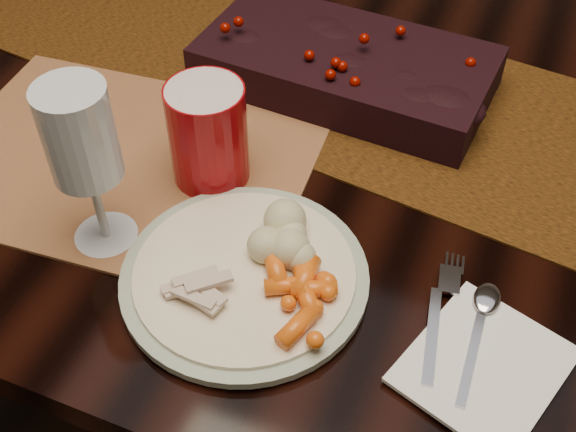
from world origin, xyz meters
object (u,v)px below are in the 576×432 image
at_px(dinner_plate, 245,275).
at_px(baby_carrots, 271,292).
at_px(centerpiece, 346,61).
at_px(napkin, 484,366).
at_px(red_cup, 208,134).
at_px(wine_glass, 89,170).
at_px(placemat_main, 124,161).
at_px(turkey_shreds, 196,291).
at_px(mashed_potatoes, 289,230).
at_px(dining_table, 359,296).

height_order(dinner_plate, baby_carrots, baby_carrots).
distance_m(centerpiece, napkin, 0.46).
bearing_deg(dinner_plate, red_cup, 127.86).
bearing_deg(wine_glass, red_cup, 63.57).
height_order(placemat_main, turkey_shreds, turkey_shreds).
relative_size(mashed_potatoes, wine_glass, 0.41).
distance_m(centerpiece, baby_carrots, 0.39).
height_order(centerpiece, turkey_shreds, centerpiece).
height_order(dinner_plate, turkey_shreds, turkey_shreds).
xyz_separation_m(dinner_plate, napkin, (0.25, -0.01, -0.00)).
xyz_separation_m(napkin, red_cup, (-0.36, 0.14, 0.06)).
bearing_deg(baby_carrots, placemat_main, 151.61).
height_order(centerpiece, placemat_main, centerpiece).
xyz_separation_m(baby_carrots, red_cup, (-0.14, 0.16, 0.04)).
bearing_deg(placemat_main, turkey_shreds, -45.61).
xyz_separation_m(dinner_plate, baby_carrots, (0.04, -0.02, 0.02)).
xyz_separation_m(dining_table, napkin, (0.20, -0.32, 0.38)).
bearing_deg(centerpiece, placemat_main, -128.64).
bearing_deg(dinner_plate, napkin, -2.54).
bearing_deg(placemat_main, dinner_plate, -32.34).
relative_size(dining_table, napkin, 11.97).
bearing_deg(napkin, dining_table, 140.68).
xyz_separation_m(placemat_main, dinner_plate, (0.21, -0.11, 0.01)).
bearing_deg(napkin, mashed_potatoes, -176.75).
relative_size(dinner_plate, turkey_shreds, 3.65).
relative_size(baby_carrots, turkey_shreds, 1.66).
distance_m(turkey_shreds, napkin, 0.29).
height_order(placemat_main, dinner_plate, dinner_plate).
relative_size(dining_table, centerpiece, 4.70).
relative_size(dining_table, placemat_main, 4.02).
height_order(placemat_main, napkin, napkin).
bearing_deg(mashed_potatoes, turkey_shreds, -121.63).
bearing_deg(napkin, placemat_main, -176.52).
distance_m(red_cup, wine_glass, 0.15).
relative_size(dining_table, turkey_shreds, 25.39).
relative_size(centerpiece, dinner_plate, 1.48).
xyz_separation_m(dining_table, red_cup, (-0.15, -0.18, 0.44)).
bearing_deg(mashed_potatoes, dining_table, 85.01).
xyz_separation_m(red_cup, wine_glass, (-0.07, -0.13, 0.03)).
height_order(turkey_shreds, napkin, turkey_shreds).
relative_size(centerpiece, baby_carrots, 3.27).
height_order(mashed_potatoes, napkin, mashed_potatoes).
bearing_deg(napkin, turkey_shreds, -154.20).
bearing_deg(mashed_potatoes, dinner_plate, -120.11).
relative_size(placemat_main, dinner_plate, 1.73).
bearing_deg(mashed_potatoes, napkin, -15.32).
height_order(turkey_shreds, wine_glass, wine_glass).
relative_size(mashed_potatoes, napkin, 0.55).
height_order(dining_table, napkin, napkin).
distance_m(mashed_potatoes, napkin, 0.23).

